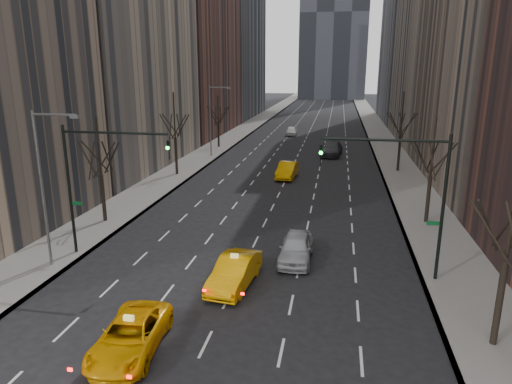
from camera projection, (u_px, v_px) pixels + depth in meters
The scene contains 19 objects.
sidewalk_left at pixel (242, 131), 84.15m from camera, with size 4.50×320.00×0.15m, color slate.
sidewalk_right at pixel (379, 134), 79.97m from camera, with size 4.50×320.00×0.15m, color slate.
bld_left_far at pixel (182, 2), 76.14m from camera, with size 14.00×28.00×44.00m, color brown.
tree_lw_b at pixel (101, 175), 33.78m from camera, with size 3.36×3.50×7.82m.
tree_lw_c at pixel (175, 138), 48.89m from camera, with size 3.36×3.50×8.74m.
tree_lw_d at pixel (218, 123), 66.10m from camera, with size 3.36×3.50×7.36m.
tree_rw_a at pixel (506, 262), 18.25m from camera, with size 3.36×3.50×8.28m.
tree_rw_b at pixel (431, 176), 33.48m from camera, with size 3.36×3.50×7.82m.
tree_rw_c at pixel (400, 136), 50.49m from camera, with size 3.36×3.50×8.74m.
traffic_mast_left at pixel (93, 170), 27.12m from camera, with size 6.69×0.39×8.00m.
traffic_mast_right at pixel (412, 183), 24.01m from camera, with size 6.69×0.39×8.00m.
streetlight_near at pixel (46, 174), 25.49m from camera, with size 2.83×0.22×9.00m.
streetlight_far at pixel (213, 114), 58.71m from camera, with size 2.83×0.22×9.00m.
taxi_suv at pixel (130, 336), 18.77m from camera, with size 2.38×5.15×1.43m, color #F6A805.
taxi_sedan at pixel (235, 272), 24.43m from camera, with size 1.73×4.95×1.63m, color #FFAB05.
silver_sedan_ahead at pixel (296, 248), 27.67m from camera, with size 1.92×4.76×1.62m, color #AEB0B6.
far_taxi at pixel (287, 170), 48.54m from camera, with size 1.76×5.05×1.67m, color #F4A505.
far_suv_grey at pixel (332, 149), 60.77m from camera, with size 2.48×6.10×1.77m, color #313137.
far_car_white at pixel (291, 131), 78.97m from camera, with size 1.79×4.45×1.52m, color white.
Camera 1 is at (5.13, -12.37, 11.40)m, focal length 32.00 mm.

